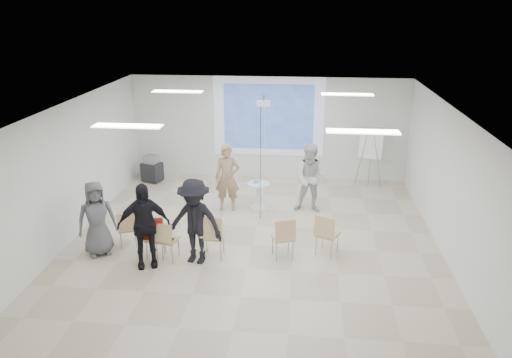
# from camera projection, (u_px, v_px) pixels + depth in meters

# --- Properties ---
(floor) EXTENTS (8.00, 9.00, 0.10)m
(floor) POSITION_uv_depth(u_px,v_px,m) (252.00, 248.00, 10.83)
(floor) COLOR beige
(floor) RESTS_ON ground
(ceiling) EXTENTS (8.00, 9.00, 0.10)m
(ceiling) POSITION_uv_depth(u_px,v_px,m) (252.00, 106.00, 9.79)
(ceiling) COLOR white
(ceiling) RESTS_ON wall_back
(wall_back) EXTENTS (8.00, 0.10, 3.00)m
(wall_back) POSITION_uv_depth(u_px,v_px,m) (269.00, 128.00, 14.57)
(wall_back) COLOR silver
(wall_back) RESTS_ON floor
(wall_left) EXTENTS (0.10, 9.00, 3.00)m
(wall_left) POSITION_uv_depth(u_px,v_px,m) (65.00, 174.00, 10.69)
(wall_left) COLOR silver
(wall_left) RESTS_ON floor
(wall_right) EXTENTS (0.10, 9.00, 3.00)m
(wall_right) POSITION_uv_depth(u_px,v_px,m) (454.00, 187.00, 9.93)
(wall_right) COLOR silver
(wall_right) RESTS_ON floor
(projection_halo) EXTENTS (3.20, 0.01, 2.30)m
(projection_halo) POSITION_uv_depth(u_px,v_px,m) (269.00, 117.00, 14.39)
(projection_halo) COLOR silver
(projection_halo) RESTS_ON wall_back
(projection_image) EXTENTS (2.60, 0.01, 1.90)m
(projection_image) POSITION_uv_depth(u_px,v_px,m) (269.00, 117.00, 14.38)
(projection_image) COLOR #2F50A1
(projection_image) RESTS_ON wall_back
(pedestal_table) EXTENTS (0.64, 0.64, 0.71)m
(pedestal_table) POSITION_uv_depth(u_px,v_px,m) (259.00, 194.00, 12.61)
(pedestal_table) COLOR silver
(pedestal_table) RESTS_ON floor
(player_left) EXTENTS (0.72, 0.51, 1.92)m
(player_left) POSITION_uv_depth(u_px,v_px,m) (227.00, 174.00, 12.38)
(player_left) COLOR #A08262
(player_left) RESTS_ON floor
(player_right) EXTENTS (0.99, 0.83, 1.94)m
(player_right) POSITION_uv_depth(u_px,v_px,m) (312.00, 175.00, 12.28)
(player_right) COLOR silver
(player_right) RESTS_ON floor
(controller_left) EXTENTS (0.04, 0.12, 0.04)m
(controller_left) POSITION_uv_depth(u_px,v_px,m) (236.00, 159.00, 12.49)
(controller_left) COLOR white
(controller_left) RESTS_ON player_left
(controller_right) EXTENTS (0.05, 0.12, 0.04)m
(controller_right) POSITION_uv_depth(u_px,v_px,m) (305.00, 158.00, 12.42)
(controller_right) COLOR silver
(controller_right) RESTS_ON player_right
(chair_far_left) EXTENTS (0.51, 0.53, 0.83)m
(chair_far_left) POSITION_uv_depth(u_px,v_px,m) (127.00, 226.00, 10.58)
(chair_far_left) COLOR tan
(chair_far_left) RESTS_ON floor
(chair_left_mid) EXTENTS (0.45, 0.47, 0.85)m
(chair_left_mid) POSITION_uv_depth(u_px,v_px,m) (154.00, 236.00, 10.14)
(chair_left_mid) COLOR tan
(chair_left_mid) RESTS_ON floor
(chair_left_inner) EXTENTS (0.47, 0.50, 0.86)m
(chair_left_inner) POSITION_uv_depth(u_px,v_px,m) (166.00, 238.00, 10.02)
(chair_left_inner) COLOR tan
(chair_left_inner) RESTS_ON floor
(chair_center) EXTENTS (0.45, 0.49, 0.97)m
(chair_center) POSITION_uv_depth(u_px,v_px,m) (212.00, 234.00, 10.07)
(chair_center) COLOR tan
(chair_center) RESTS_ON floor
(chair_right_inner) EXTENTS (0.54, 0.56, 0.90)m
(chair_right_inner) POSITION_uv_depth(u_px,v_px,m) (284.00, 235.00, 10.08)
(chair_right_inner) COLOR tan
(chair_right_inner) RESTS_ON floor
(chair_right_far) EXTENTS (0.57, 0.59, 0.91)m
(chair_right_far) POSITION_uv_depth(u_px,v_px,m) (326.00, 232.00, 10.22)
(chair_right_far) COLOR tan
(chair_right_far) RESTS_ON floor
(red_jacket) EXTENTS (0.48, 0.16, 0.45)m
(red_jacket) POSITION_uv_depth(u_px,v_px,m) (151.00, 229.00, 9.93)
(red_jacket) COLOR maroon
(red_jacket) RESTS_ON chair_left_mid
(laptop) EXTENTS (0.35, 0.28, 0.02)m
(laptop) POSITION_uv_depth(u_px,v_px,m) (168.00, 238.00, 10.12)
(laptop) COLOR black
(laptop) RESTS_ON chair_left_inner
(audience_left) EXTENTS (1.32, 1.04, 2.00)m
(audience_left) POSITION_uv_depth(u_px,v_px,m) (143.00, 220.00, 9.68)
(audience_left) COLOR black
(audience_left) RESTS_ON floor
(audience_mid) EXTENTS (1.42, 0.97, 2.01)m
(audience_mid) POSITION_uv_depth(u_px,v_px,m) (194.00, 216.00, 9.82)
(audience_mid) COLOR black
(audience_mid) RESTS_ON floor
(audience_outer) EXTENTS (1.04, 0.95, 1.79)m
(audience_outer) POSITION_uv_depth(u_px,v_px,m) (96.00, 214.00, 10.18)
(audience_outer) COLOR slate
(audience_outer) RESTS_ON floor
(flipchart_easel) EXTENTS (0.74, 0.58, 1.76)m
(flipchart_easel) POSITION_uv_depth(u_px,v_px,m) (371.00, 143.00, 13.80)
(flipchart_easel) COLOR gray
(flipchart_easel) RESTS_ON floor
(av_cart) EXTENTS (0.64, 0.57, 0.79)m
(av_cart) POSITION_uv_depth(u_px,v_px,m) (152.00, 169.00, 14.56)
(av_cart) COLOR black
(av_cart) RESTS_ON floor
(ceiling_projector) EXTENTS (0.30, 0.25, 3.00)m
(ceiling_projector) POSITION_uv_depth(u_px,v_px,m) (263.00, 109.00, 11.30)
(ceiling_projector) COLOR white
(ceiling_projector) RESTS_ON ceiling
(fluor_panel_nw) EXTENTS (1.20, 0.30, 0.02)m
(fluor_panel_nw) POSITION_uv_depth(u_px,v_px,m) (178.00, 91.00, 11.87)
(fluor_panel_nw) COLOR white
(fluor_panel_nw) RESTS_ON ceiling
(fluor_panel_ne) EXTENTS (1.20, 0.30, 0.02)m
(fluor_panel_ne) POSITION_uv_depth(u_px,v_px,m) (347.00, 94.00, 11.50)
(fluor_panel_ne) COLOR white
(fluor_panel_ne) RESTS_ON ceiling
(fluor_panel_sw) EXTENTS (1.20, 0.30, 0.02)m
(fluor_panel_sw) POSITION_uv_depth(u_px,v_px,m) (128.00, 126.00, 8.60)
(fluor_panel_sw) COLOR white
(fluor_panel_sw) RESTS_ON ceiling
(fluor_panel_se) EXTENTS (1.20, 0.30, 0.02)m
(fluor_panel_se) POSITION_uv_depth(u_px,v_px,m) (363.00, 132.00, 8.22)
(fluor_panel_se) COLOR white
(fluor_panel_se) RESTS_ON ceiling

